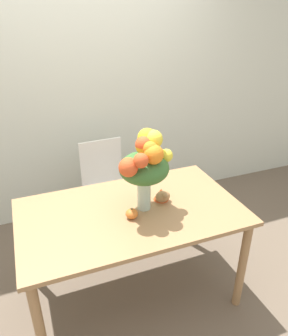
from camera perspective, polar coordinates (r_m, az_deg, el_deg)
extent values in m
plane|color=brown|center=(2.76, -1.98, -20.77)|extent=(12.00, 12.00, 0.00)
cube|color=silver|center=(3.24, -10.68, 14.15)|extent=(8.00, 0.06, 2.70)
cube|color=#9E754C|center=(2.26, -2.28, -7.67)|extent=(1.51, 0.89, 0.03)
cylinder|color=#9E754C|center=(2.17, -17.68, -25.24)|extent=(0.06, 0.06, 0.75)
cylinder|color=#9E754C|center=(2.52, 16.73, -15.96)|extent=(0.06, 0.06, 0.75)
cylinder|color=#9E754C|center=(2.72, -19.29, -12.76)|extent=(0.06, 0.06, 0.75)
cylinder|color=#9E754C|center=(3.01, 8.03, -7.06)|extent=(0.06, 0.06, 0.75)
cylinder|color=#B2CCBC|center=(2.21, 0.00, -4.33)|extent=(0.09, 0.09, 0.24)
cylinder|color=silver|center=(2.24, 0.00, -5.58)|extent=(0.08, 0.08, 0.13)
cylinder|color=#38662D|center=(2.19, 0.45, -3.27)|extent=(0.01, 0.01, 0.31)
cylinder|color=#38662D|center=(2.20, -0.03, -3.12)|extent=(0.01, 0.01, 0.31)
cylinder|color=#38662D|center=(2.19, -0.46, -3.30)|extent=(0.01, 0.01, 0.31)
cylinder|color=#38662D|center=(2.17, -0.26, -3.57)|extent=(0.01, 0.00, 0.31)
cylinder|color=#38662D|center=(2.17, 0.31, -3.55)|extent=(0.01, 0.00, 0.31)
ellipsoid|color=#38662D|center=(2.12, 0.00, 0.00)|extent=(0.33, 0.33, 0.20)
sphere|color=#AD9E33|center=(2.08, -0.17, 3.89)|extent=(0.09, 0.09, 0.09)
sphere|color=#D64C23|center=(1.95, -2.74, 0.12)|extent=(0.12, 0.12, 0.12)
sphere|color=yellow|center=(2.05, 0.04, 3.89)|extent=(0.11, 0.11, 0.11)
sphere|color=#D64C23|center=(2.05, 0.03, 4.06)|extent=(0.11, 0.11, 0.11)
sphere|color=yellow|center=(2.14, 3.89, 2.18)|extent=(0.09, 0.09, 0.09)
sphere|color=orange|center=(2.00, 1.12, 3.39)|extent=(0.09, 0.09, 0.09)
sphere|color=yellow|center=(2.06, 1.66, 5.02)|extent=(0.12, 0.12, 0.12)
sphere|color=#D64C23|center=(1.92, -0.54, 1.30)|extent=(0.09, 0.09, 0.09)
sphere|color=orange|center=(1.99, 1.71, 2.37)|extent=(0.12, 0.12, 0.12)
sphere|color=yellow|center=(2.09, 0.56, 5.27)|extent=(0.13, 0.13, 0.13)
ellipsoid|color=orange|center=(2.16, -2.14, -7.96)|extent=(0.08, 0.08, 0.07)
cylinder|color=brown|center=(2.14, -2.16, -7.19)|extent=(0.01, 0.01, 0.01)
ellipsoid|color=#A87A4C|center=(2.32, 3.28, -4.97)|extent=(0.11, 0.08, 0.08)
cone|color=#C64C23|center=(2.34, 2.98, -4.56)|extent=(0.11, 0.11, 0.09)
sphere|color=#A87A4C|center=(2.27, 3.77, -4.89)|extent=(0.03, 0.03, 0.03)
cube|color=white|center=(3.05, -6.12, -4.68)|extent=(0.43, 0.43, 0.02)
cylinder|color=white|center=(3.01, -8.01, -10.64)|extent=(0.04, 0.04, 0.44)
cylinder|color=white|center=(3.09, -1.89, -9.20)|extent=(0.04, 0.04, 0.44)
cylinder|color=white|center=(3.28, -9.69, -7.25)|extent=(0.04, 0.04, 0.44)
cylinder|color=white|center=(3.35, -4.06, -6.03)|extent=(0.04, 0.04, 0.44)
cube|color=white|center=(3.11, -7.48, 0.89)|extent=(0.40, 0.03, 0.46)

